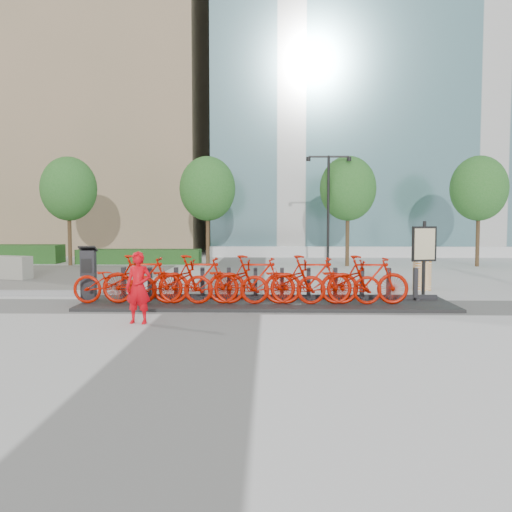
{
  "coord_description": "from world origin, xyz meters",
  "views": [
    {
      "loc": [
        1.37,
        -14.51,
        2.32
      ],
      "look_at": [
        1.0,
        1.5,
        1.2
      ],
      "focal_mm": 40.0,
      "sensor_mm": 36.0,
      "label": 1
    }
  ],
  "objects_px": {
    "jersey_barrier": "(3,267)",
    "worker_red": "(138,288)",
    "bike_0": "(115,282)",
    "construction_barrel": "(422,272)",
    "map_sign": "(424,247)",
    "kiosk": "(88,274)"
  },
  "relations": [
    {
      "from": "bike_0",
      "to": "jersey_barrier",
      "type": "xyz_separation_m",
      "value": [
        -5.91,
        6.37,
        -0.22
      ]
    },
    {
      "from": "worker_red",
      "to": "map_sign",
      "type": "bearing_deg",
      "value": 38.74
    },
    {
      "from": "bike_0",
      "to": "map_sign",
      "type": "relative_size",
      "value": 0.98
    },
    {
      "from": "kiosk",
      "to": "worker_red",
      "type": "bearing_deg",
      "value": -60.15
    },
    {
      "from": "worker_red",
      "to": "jersey_barrier",
      "type": "distance_m",
      "value": 11.19
    },
    {
      "from": "bike_0",
      "to": "construction_barrel",
      "type": "height_order",
      "value": "bike_0"
    },
    {
      "from": "construction_barrel",
      "to": "map_sign",
      "type": "xyz_separation_m",
      "value": [
        -0.44,
        -1.81,
        0.89
      ]
    },
    {
      "from": "kiosk",
      "to": "construction_barrel",
      "type": "xyz_separation_m",
      "value": [
        9.67,
        2.89,
        -0.22
      ]
    },
    {
      "from": "kiosk",
      "to": "construction_barrel",
      "type": "relative_size",
      "value": 1.31
    },
    {
      "from": "jersey_barrier",
      "to": "kiosk",
      "type": "bearing_deg",
      "value": -32.5
    },
    {
      "from": "construction_barrel",
      "to": "map_sign",
      "type": "bearing_deg",
      "value": -103.63
    },
    {
      "from": "jersey_barrier",
      "to": "construction_barrel",
      "type": "bearing_deg",
      "value": 5.29
    },
    {
      "from": "bike_0",
      "to": "map_sign",
      "type": "bearing_deg",
      "value": -78.43
    },
    {
      "from": "bike_0",
      "to": "construction_barrel",
      "type": "distance_m",
      "value": 9.47
    },
    {
      "from": "map_sign",
      "to": "kiosk",
      "type": "bearing_deg",
      "value": 173.62
    },
    {
      "from": "map_sign",
      "to": "construction_barrel",
      "type": "bearing_deg",
      "value": 63.36
    },
    {
      "from": "bike_0",
      "to": "construction_barrel",
      "type": "relative_size",
      "value": 1.93
    },
    {
      "from": "jersey_barrier",
      "to": "worker_red",
      "type": "bearing_deg",
      "value": -34.63
    },
    {
      "from": "bike_0",
      "to": "jersey_barrier",
      "type": "height_order",
      "value": "bike_0"
    },
    {
      "from": "worker_red",
      "to": "jersey_barrier",
      "type": "bearing_deg",
      "value": 138.73
    },
    {
      "from": "jersey_barrier",
      "to": "map_sign",
      "type": "relative_size",
      "value": 1.01
    },
    {
      "from": "kiosk",
      "to": "construction_barrel",
      "type": "distance_m",
      "value": 10.1
    }
  ]
}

